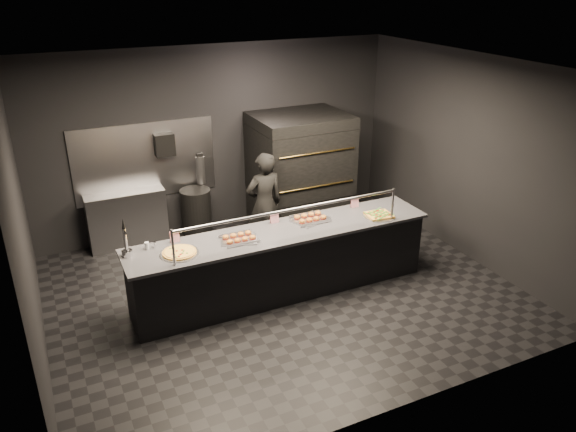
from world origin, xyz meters
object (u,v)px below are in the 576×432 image
Objects in this scene: prep_shelf at (127,219)px; slider_tray_b at (310,218)px; pizza_oven at (300,171)px; slider_tray_a at (239,238)px; towel_dispenser at (164,145)px; fire_extinguisher at (200,170)px; trash_bin at (196,213)px; worker at (264,204)px; round_pizza at (179,253)px; square_pizza at (379,215)px; beer_tap at (126,245)px; service_counter at (282,262)px.

prep_shelf is 2.17× the size of slider_tray_b.
prep_shelf is (-2.80, 0.42, -0.52)m from pizza_oven.
slider_tray_a is at bearing -66.82° from prep_shelf.
towel_dispenser is 0.69× the size of fire_extinguisher.
slider_tray_a reaches higher than trash_bin.
worker is (-0.23, 1.04, -0.15)m from slider_tray_b.
towel_dispenser is (0.70, 0.07, 1.10)m from prep_shelf.
round_pizza is 0.85× the size of slider_tray_b.
prep_shelf is 2.30× the size of slider_tray_a.
slider_tray_a is 2.00m from square_pizza.
pizza_oven is 3.23m from round_pizza.
worker reaches higher than beer_tap.
slider_tray_b is 0.68× the size of trash_bin.
round_pizza is 2.44m from trash_bin.
round_pizza is at bearing 35.19° from worker.
towel_dispenser reaches higher than round_pizza.
worker reaches higher than slider_tray_b.
slider_tray_b is (-0.71, -1.75, -0.02)m from pizza_oven.
worker is (0.26, 1.19, 0.34)m from service_counter.
round_pizza is at bearing -101.03° from towel_dispenser.
fire_extinguisher is 2.66m from round_pizza.
slider_tray_b is at bearing 8.62° from slider_tray_a.
service_counter is 0.77m from slider_tray_a.
square_pizza is at bearing 128.37° from worker.
slider_tray_b is at bearing -69.54° from fire_extinguisher.
slider_tray_a is 1.21× the size of square_pizza.
round_pizza is (-0.48, -2.44, -0.61)m from towel_dispenser.
service_counter is at bearing -4.62° from beer_tap.
fire_extinguisher reaches higher than round_pizza.
prep_shelf is at bearing 133.92° from slider_tray_b.
fire_extinguisher is 0.62× the size of trash_bin.
fire_extinguisher reaches higher than slider_tray_b.
trash_bin is 1.32m from worker.
fire_extinguisher is at bearing 84.08° from slider_tray_a.
slider_tray_a is (0.30, -2.41, -0.60)m from towel_dispenser.
trash_bin is at bearing 129.73° from square_pizza.
fire_extinguisher reaches higher than prep_shelf.
round_pizza is 1.88m from slider_tray_b.
fire_extinguisher is 2.43m from slider_tray_a.
fire_extinguisher is at bearing 1.04° from towel_dispenser.
pizza_oven is 3.46× the size of slider_tray_b.
square_pizza is at bearing -55.54° from fire_extinguisher.
service_counter is 8.45× the size of beer_tap.
towel_dispenser is at bearing 149.57° from trash_bin.
round_pizza is 1.09× the size of square_pizza.
towel_dispenser reaches higher than slider_tray_a.
prep_shelf is at bearing -176.34° from fire_extinguisher.
pizza_oven is 2.23m from towel_dispenser.
trash_bin is 0.51× the size of worker.
service_counter is 2.24m from trash_bin.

